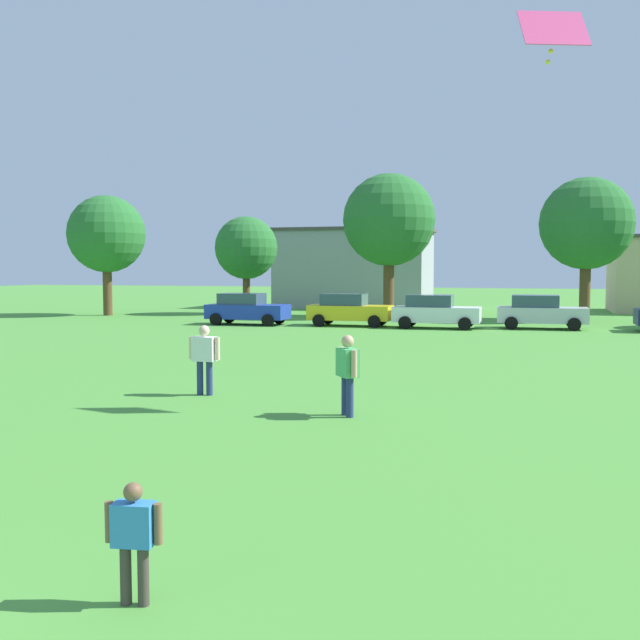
{
  "coord_description": "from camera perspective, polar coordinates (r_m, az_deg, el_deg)",
  "views": [
    {
      "loc": [
        5.49,
        -2.15,
        3.03
      ],
      "look_at": [
        2.03,
        9.86,
        2.14
      ],
      "focal_mm": 41.0,
      "sensor_mm": 36.0,
      "label": 1
    }
  ],
  "objects": [
    {
      "name": "tree_far_left",
      "position": [
        48.6,
        -16.33,
        6.42
      ],
      "size": [
        4.89,
        4.89,
        7.63
      ],
      "color": "brown",
      "rests_on": "ground"
    },
    {
      "name": "tree_left",
      "position": [
        48.23,
        -5.79,
        5.6
      ],
      "size": [
        4.1,
        4.1,
        6.39
      ],
      "color": "brown",
      "rests_on": "ground"
    },
    {
      "name": "kite",
      "position": [
        17.1,
        17.76,
        20.76
      ],
      "size": [
        1.52,
        1.06,
        1.18
      ],
      "color": "#F24C8C"
    },
    {
      "name": "tree_center_right",
      "position": [
        44.59,
        20.09,
        7.05
      ],
      "size": [
        5.26,
        5.26,
        8.19
      ],
      "color": "brown",
      "rests_on": "ground"
    },
    {
      "name": "adult_bystander",
      "position": [
        14.91,
        2.17,
        -3.78
      ],
      "size": [
        0.57,
        0.66,
        1.67
      ],
      "rotation": [
        0.0,
        0.0,
        2.21
      ],
      "color": "navy",
      "rests_on": "ground"
    },
    {
      "name": "bystander_near_trees",
      "position": [
        17.6,
        -9.01,
        -2.61
      ],
      "size": [
        0.8,
        0.32,
        1.67
      ],
      "rotation": [
        0.0,
        0.0,
        3.12
      ],
      "color": "navy",
      "rests_on": "ground"
    },
    {
      "name": "ground_plane",
      "position": [
        32.75,
        6.35,
        -1.24
      ],
      "size": [
        160.0,
        160.0,
        0.0
      ],
      "primitive_type": "plane",
      "color": "#4C9338"
    },
    {
      "name": "tree_center_left",
      "position": [
        44.94,
        5.41,
        7.74
      ],
      "size": [
        5.62,
        5.62,
        8.75
      ],
      "color": "brown",
      "rests_on": "ground"
    },
    {
      "name": "parked_car_silver_3",
      "position": [
        37.92,
        16.83,
        0.63
      ],
      "size": [
        4.3,
        2.02,
        1.68
      ],
      "color": "silver",
      "rests_on": "ground"
    },
    {
      "name": "house_right",
      "position": [
        56.16,
        2.74,
        4.07
      ],
      "size": [
        11.65,
        7.02,
        6.01
      ],
      "color": "#9999A3",
      "rests_on": "ground"
    },
    {
      "name": "parked_car_yellow_1",
      "position": [
        38.18,
        2.26,
        0.82
      ],
      "size": [
        4.3,
        2.02,
        1.68
      ],
      "color": "yellow",
      "rests_on": "ground"
    },
    {
      "name": "parked_car_blue_0",
      "position": [
        39.21,
        -5.77,
        0.89
      ],
      "size": [
        4.3,
        2.02,
        1.68
      ],
      "color": "#1E38AD",
      "rests_on": "ground"
    },
    {
      "name": "parked_car_white_2",
      "position": [
        37.11,
        8.97,
        0.68
      ],
      "size": [
        4.3,
        2.02,
        1.68
      ],
      "color": "white",
      "rests_on": "ground"
    },
    {
      "name": "child_kite_flyer",
      "position": [
        7.01,
        -14.33,
        -15.77
      ],
      "size": [
        0.53,
        0.26,
        1.12
      ],
      "rotation": [
        0.0,
        0.0,
        0.15
      ],
      "color": "#3F3833",
      "rests_on": "ground"
    }
  ]
}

